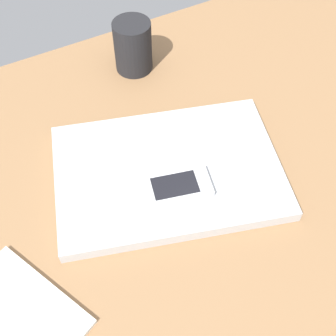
{
  "coord_description": "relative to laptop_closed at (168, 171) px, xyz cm",
  "views": [
    {
      "loc": [
        -23.42,
        -37.17,
        61.89
      ],
      "look_at": [
        -3.26,
        0.53,
        5.0
      ],
      "focal_mm": 47.64,
      "sensor_mm": 36.0,
      "label": 1
    }
  ],
  "objects": [
    {
      "name": "cell_phone_on_laptop",
      "position": [
        -1.09,
        -4.24,
        1.67
      ],
      "size": [
        12.08,
        7.93,
        1.29
      ],
      "color": "silver",
      "rests_on": "laptop_closed"
    },
    {
      "name": "pen_cup",
      "position": [
        6.7,
        26.72,
        4.01
      ],
      "size": [
        7.23,
        7.23,
        10.14
      ],
      "primitive_type": "cylinder",
      "color": "black",
      "rests_on": "desk_surface"
    },
    {
      "name": "desk_surface",
      "position": [
        3.26,
        -0.53,
        -2.56
      ],
      "size": [
        120.0,
        80.0,
        3.0
      ],
      "primitive_type": "cube",
      "color": "olive",
      "rests_on": "ground"
    },
    {
      "name": "notepad",
      "position": [
        -29.62,
        -11.61,
        -0.66
      ],
      "size": [
        20.38,
        22.06,
        0.8
      ],
      "primitive_type": "cube",
      "rotation": [
        0.0,
        0.0,
        0.43
      ],
      "color": "white",
      "rests_on": "desk_surface"
    },
    {
      "name": "laptop_closed",
      "position": [
        0.0,
        0.0,
        0.0
      ],
      "size": [
        41.52,
        33.97,
        2.12
      ],
      "primitive_type": "cube",
      "rotation": [
        0.0,
        0.0,
        -0.3
      ],
      "color": "#B7BABC",
      "rests_on": "desk_surface"
    }
  ]
}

